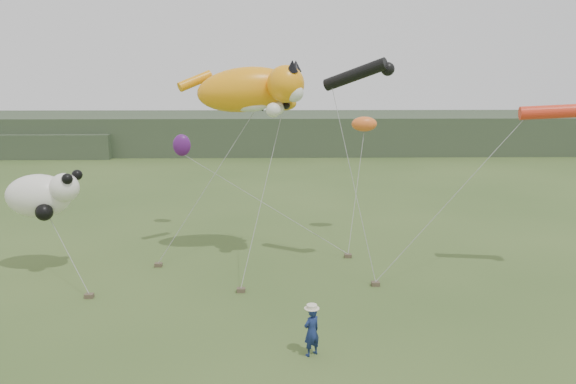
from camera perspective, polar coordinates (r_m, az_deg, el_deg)
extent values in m
plane|color=#385123|center=(20.24, 0.66, -14.17)|extent=(120.00, 120.00, 0.00)
cube|color=#2D3D28|center=(63.47, -0.56, 6.12)|extent=(90.00, 12.00, 4.00)
cube|color=#2D3D28|center=(67.35, -27.07, 4.48)|extent=(25.00, 8.00, 2.50)
imported|color=navy|center=(18.54, 2.41, -13.96)|extent=(0.72, 0.67, 1.65)
cube|color=brown|center=(27.10, -13.03, -7.21)|extent=(0.34, 0.27, 0.17)
cube|color=brown|center=(23.66, -4.80, -9.89)|extent=(0.34, 0.27, 0.17)
cube|color=brown|center=(24.50, 8.88, -9.19)|extent=(0.34, 0.27, 0.17)
cube|color=brown|center=(24.38, -19.55, -9.91)|extent=(0.34, 0.27, 0.17)
cube|color=brown|center=(27.79, 6.12, -6.45)|extent=(0.34, 0.27, 0.17)
ellipsoid|color=#FF9B10|center=(26.32, -4.36, 10.34)|extent=(4.81, 2.53, 2.47)
sphere|color=#FF9B10|center=(25.35, -0.23, 10.92)|extent=(1.66, 1.66, 1.66)
cone|color=black|center=(24.88, 0.44, 12.70)|extent=(0.52, 0.63, 0.62)
cone|color=black|center=(25.81, 0.80, 12.70)|extent=(0.52, 0.60, 0.59)
sphere|color=white|center=(25.09, 0.64, 10.06)|extent=(0.83, 0.83, 0.83)
ellipsoid|color=white|center=(26.07, -3.95, 8.70)|extent=(1.63, 0.81, 0.51)
sphere|color=white|center=(24.85, -1.50, 8.33)|extent=(0.65, 0.65, 0.65)
sphere|color=white|center=(26.14, -1.07, 8.54)|extent=(0.65, 0.65, 0.65)
cylinder|color=#FF9B10|center=(27.28, -9.42, 11.07)|extent=(1.72, 1.26, 1.00)
ellipsoid|color=orange|center=(26.43, -0.67, 9.09)|extent=(1.48, 0.62, 0.89)
cone|color=black|center=(26.75, -3.27, 9.11)|extent=(0.71, 0.91, 0.90)
cone|color=black|center=(26.40, -0.45, 10.28)|extent=(0.50, 0.50, 0.40)
cone|color=black|center=(25.94, 0.01, 8.80)|extent=(0.53, 0.56, 0.40)
cone|color=black|center=(26.94, -0.03, 8.94)|extent=(0.53, 0.56, 0.40)
cylinder|color=black|center=(24.85, 6.83, 11.76)|extent=(2.78, 2.01, 1.45)
sphere|color=black|center=(24.60, 10.10, 12.20)|extent=(0.58, 0.58, 0.58)
cylinder|color=red|center=(26.54, 25.70, 7.38)|extent=(3.13, 1.04, 0.75)
ellipsoid|color=white|center=(27.39, -23.99, -0.35)|extent=(2.90, 1.93, 1.93)
sphere|color=white|center=(26.53, -21.77, 0.40)|extent=(1.29, 1.29, 1.29)
sphere|color=black|center=(25.93, -21.52, 1.25)|extent=(0.47, 0.47, 0.47)
sphere|color=black|center=(26.74, -20.64, 1.64)|extent=(0.47, 0.47, 0.47)
sphere|color=black|center=(26.53, -23.53, -1.89)|extent=(0.75, 0.75, 0.75)
sphere|color=black|center=(28.11, -25.28, -1.06)|extent=(0.75, 0.75, 0.75)
ellipsoid|color=orange|center=(30.38, 7.75, 6.86)|extent=(1.36, 0.79, 0.79)
ellipsoid|color=#521666|center=(32.14, -10.74, 4.69)|extent=(1.01, 0.67, 1.23)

